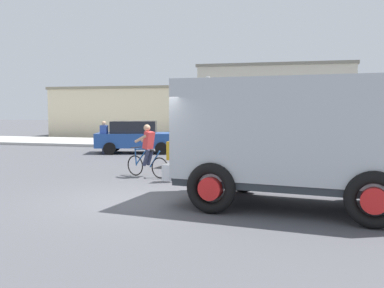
% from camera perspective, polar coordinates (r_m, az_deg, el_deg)
% --- Properties ---
extents(ground_plane, '(120.00, 120.00, 0.00)m').
position_cam_1_polar(ground_plane, '(10.89, -7.00, -7.29)').
color(ground_plane, '#4C4C51').
extents(sidewalk_far, '(80.00, 5.00, 0.16)m').
position_cam_1_polar(sidewalk_far, '(25.62, 5.91, -0.16)').
color(sidewalk_far, '#ADADA8').
rests_on(sidewalk_far, ground).
extents(truck_foreground, '(5.67, 3.30, 2.90)m').
position_cam_1_polar(truck_foreground, '(10.14, 13.38, 1.24)').
color(truck_foreground, '#B2B7BC').
rests_on(truck_foreground, ground).
extents(cyclist, '(1.64, 0.71, 1.72)m').
position_cam_1_polar(cyclist, '(14.35, -5.81, -0.87)').
color(cyclist, black).
rests_on(cyclist, ground).
extents(traffic_light_pole, '(0.24, 0.43, 3.20)m').
position_cam_1_polar(traffic_light_pole, '(13.40, 2.13, 3.90)').
color(traffic_light_pole, red).
rests_on(traffic_light_pole, ground).
extents(car_red_near, '(4.32, 2.75, 1.60)m').
position_cam_1_polar(car_red_near, '(22.06, -7.25, 0.95)').
color(car_red_near, '#234C9E').
rests_on(car_red_near, ground).
extents(car_white_mid, '(4.15, 2.18, 1.60)m').
position_cam_1_polar(car_white_mid, '(16.49, 4.08, -0.30)').
color(car_white_mid, gold).
rests_on(car_white_mid, ground).
extents(pedestrian_near_kerb, '(0.34, 0.22, 1.62)m').
position_cam_1_polar(pedestrian_near_kerb, '(21.68, -11.35, 0.91)').
color(pedestrian_near_kerb, '#2D334C').
rests_on(pedestrian_near_kerb, ground).
extents(building_corner_left, '(10.79, 7.64, 3.81)m').
position_cam_1_polar(building_corner_left, '(35.84, -7.77, 4.15)').
color(building_corner_left, beige).
rests_on(building_corner_left, ground).
extents(building_mid_block, '(10.33, 6.61, 5.16)m').
position_cam_1_polar(building_mid_block, '(32.08, 10.97, 5.25)').
color(building_mid_block, '#B2AD9E').
rests_on(building_mid_block, ground).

